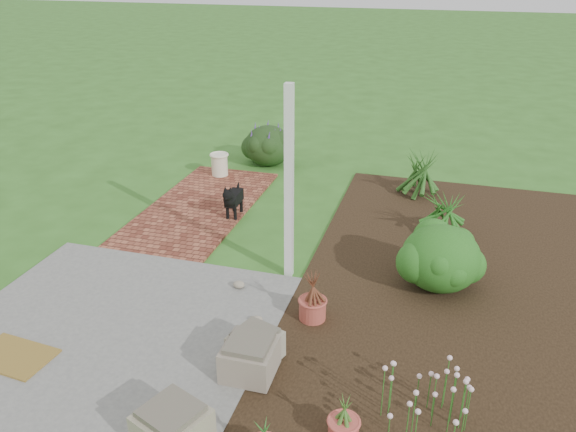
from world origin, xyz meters
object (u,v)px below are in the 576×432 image
(black_dog, at_px, (233,198))
(cream_ceramic_urn, at_px, (220,165))
(evergreen_shrub, at_px, (441,257))
(stone_trough_near, at_px, (173,429))

(black_dog, xyz_separation_m, cream_ceramic_urn, (-0.91, 1.66, -0.12))
(black_dog, bearing_deg, evergreen_shrub, -22.05)
(stone_trough_near, height_order, black_dog, black_dog)
(stone_trough_near, bearing_deg, evergreen_shrub, 57.92)
(cream_ceramic_urn, bearing_deg, stone_trough_near, -70.98)
(black_dog, height_order, cream_ceramic_urn, black_dog)
(black_dog, xyz_separation_m, evergreen_shrub, (3.20, -1.17, 0.08))
(stone_trough_near, distance_m, cream_ceramic_urn, 6.41)
(evergreen_shrub, bearing_deg, black_dog, 159.84)
(cream_ceramic_urn, xyz_separation_m, evergreen_shrub, (4.11, -2.83, 0.20))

